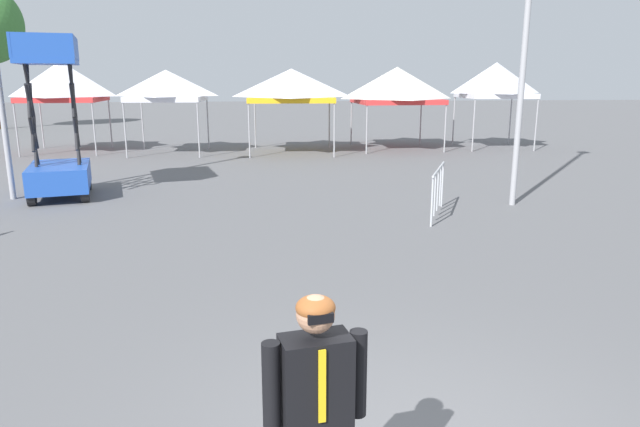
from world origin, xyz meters
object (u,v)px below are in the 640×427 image
Objects in this scene: canopy_tent_behind_left at (496,80)px; canopy_tent_behind_right at (292,85)px; scissor_lift at (57,150)px; crowd_barrier_mid_lot at (438,182)px; canopy_tent_right_of_center at (62,81)px; canopy_tent_center at (397,85)px; canopy_tent_far_right at (166,86)px; person_foreground at (316,411)px.

canopy_tent_behind_right is at bearing -175.25° from canopy_tent_behind_left.
canopy_tent_behind_right is 10.63m from scissor_lift.
canopy_tent_right_of_center is at bearing 133.55° from crowd_barrier_mid_lot.
canopy_tent_behind_left reaches higher than canopy_tent_center.
canopy_tent_far_right is 13.89m from crowd_barrier_mid_lot.
crowd_barrier_mid_lot is (-6.16, -12.05, -2.12)m from canopy_tent_behind_left.
scissor_lift is (-10.88, -9.26, -1.46)m from canopy_tent_center.
crowd_barrier_mid_lot is (3.53, 8.91, -0.28)m from person_foreground.
canopy_tent_center is 21.87m from person_foreground.
canopy_tent_center reaches higher than canopy_tent_far_right.
person_foreground is (-0.93, -20.24, -1.65)m from canopy_tent_behind_right.
person_foreground is 0.92× the size of crowd_barrier_mid_lot.
canopy_tent_far_right is 0.91× the size of canopy_tent_behind_left.
crowd_barrier_mid_lot is at bearing -46.45° from canopy_tent_right_of_center.
canopy_tent_right_of_center is 17.95m from canopy_tent_behind_left.
canopy_tent_right_of_center is at bearing 173.36° from canopy_tent_behind_right.
canopy_tent_right_of_center is 9.99m from scissor_lift.
canopy_tent_behind_left reaches higher than person_foreground.
canopy_tent_center is (9.43, 0.70, -0.01)m from canopy_tent_far_right.
canopy_tent_center is at bearing 177.95° from canopy_tent_behind_left.
crowd_barrier_mid_lot is at bearing -117.07° from canopy_tent_behind_left.
canopy_tent_center is at bearing 40.39° from scissor_lift.
canopy_tent_right_of_center is 1.00× the size of canopy_tent_behind_left.
canopy_tent_far_right is at bearing -11.84° from canopy_tent_right_of_center.
person_foreground is at bearing -104.42° from canopy_tent_center.
canopy_tent_right_of_center is 22.92m from person_foreground.
canopy_tent_behind_right is (4.93, -0.18, 0.01)m from canopy_tent_far_right.
scissor_lift is at bearing -127.29° from canopy_tent_behind_right.
canopy_tent_behind_right reaches higher than person_foreground.
canopy_tent_right_of_center reaches higher than canopy_tent_far_right.
scissor_lift is 2.23× the size of person_foreground.
scissor_lift reaches higher than canopy_tent_far_right.
canopy_tent_far_right reaches higher than crowd_barrier_mid_lot.
canopy_tent_center is 0.98× the size of canopy_tent_behind_left.
canopy_tent_behind_left reaches higher than canopy_tent_behind_right.
crowd_barrier_mid_lot is at bearing -56.77° from canopy_tent_far_right.
canopy_tent_behind_right is 8.80m from canopy_tent_behind_left.
canopy_tent_right_of_center is 9.24m from canopy_tent_behind_right.
canopy_tent_behind_right is at bearing -168.93° from canopy_tent_center.
canopy_tent_behind_left is (8.77, 0.73, 0.19)m from canopy_tent_behind_right.
canopy_tent_far_right is 1.85× the size of person_foreground.
canopy_tent_far_right is 0.92× the size of canopy_tent_behind_right.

